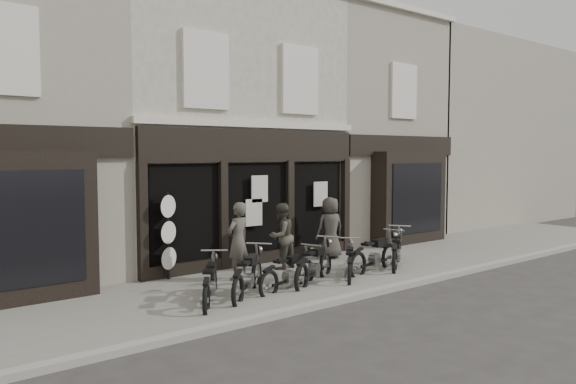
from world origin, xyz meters
TOP-DOWN VIEW (x-y plane):
  - ground_plane at (0.00, 0.00)m, footprint 90.00×90.00m
  - pavement at (0.00, 0.90)m, footprint 30.00×4.20m
  - kerb at (0.00, -1.25)m, footprint 30.00×0.25m
  - central_building at (0.00, 5.95)m, footprint 7.30×6.22m
  - neighbour_right at (6.35, 5.90)m, footprint 5.60×6.73m
  - filler_right at (14.50, 6.00)m, footprint 11.00×6.00m
  - motorcycle_0 at (-3.15, 0.26)m, footprint 1.55×1.90m
  - motorcycle_1 at (-2.17, 0.26)m, footprint 1.94×1.71m
  - motorcycle_2 at (-1.12, 0.11)m, footprint 2.10×0.86m
  - motorcycle_3 at (-0.22, 0.23)m, footprint 2.14×1.34m
  - motorcycle_4 at (0.86, 0.09)m, footprint 1.65×1.61m
  - motorcycle_5 at (1.89, 0.18)m, footprint 2.33×0.81m
  - motorcycle_6 at (2.86, 0.24)m, footprint 2.04×1.63m
  - man_left at (-1.53, 1.60)m, footprint 0.80×0.63m
  - man_centre at (0.09, 1.95)m, footprint 0.99×0.84m
  - man_right at (2.14, 2.19)m, footprint 0.98×0.72m
  - advert_sign_post at (-2.88, 2.68)m, footprint 0.53×0.36m

SIDE VIEW (x-z plane):
  - ground_plane at x=0.00m, z-range 0.00..0.00m
  - pavement at x=0.00m, z-range 0.00..0.12m
  - kerb at x=0.00m, z-range 0.00..0.13m
  - motorcycle_4 at x=0.86m, z-range -0.10..0.89m
  - motorcycle_2 at x=-1.12m, z-range -0.11..0.92m
  - motorcycle_0 at x=-3.15m, z-range -0.11..0.95m
  - motorcycle_3 at x=-0.22m, z-range -0.11..1.00m
  - motorcycle_1 at x=-2.17m, z-range -0.11..1.00m
  - motorcycle_5 at x=1.89m, z-range -0.12..1.01m
  - motorcycle_6 at x=2.86m, z-range -0.12..1.02m
  - man_centre at x=0.09m, z-range 0.12..1.90m
  - man_right at x=2.14m, z-range 0.12..1.95m
  - man_left at x=-1.53m, z-range 0.12..2.04m
  - advert_sign_post at x=-2.88m, z-range -0.03..2.26m
  - neighbour_right at x=6.35m, z-range -0.13..8.21m
  - central_building at x=0.00m, z-range -0.09..8.25m
  - filler_right at x=14.50m, z-range 0.00..8.20m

